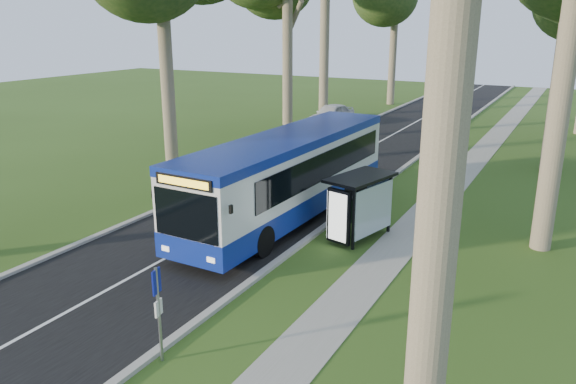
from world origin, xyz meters
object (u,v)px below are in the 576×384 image
(litter_bin, at_px, (349,209))
(car_silver, at_px, (332,115))
(bus_stop_sign, at_px, (158,303))
(bus_shelter, at_px, (360,198))
(bus, at_px, (289,176))
(car_white, at_px, (331,115))

(litter_bin, distance_m, car_silver, 22.57)
(bus_stop_sign, relative_size, car_silver, 0.59)
(bus_shelter, bearing_deg, litter_bin, 135.97)
(bus, bearing_deg, car_white, 111.04)
(bus_stop_sign, distance_m, car_silver, 32.78)
(litter_bin, bearing_deg, car_white, 115.77)
(bus_shelter, relative_size, car_white, 0.63)
(bus_shelter, bearing_deg, car_silver, 129.86)
(car_silver, bearing_deg, bus_stop_sign, -88.13)
(litter_bin, xyz_separation_m, car_white, (-9.38, 19.43, 0.31))
(bus, height_order, car_white, bus)
(litter_bin, bearing_deg, bus_shelter, -57.90)
(bus, height_order, bus_stop_sign, bus)
(bus, distance_m, car_silver, 22.35)
(bus_shelter, bearing_deg, bus, 176.40)
(bus_shelter, distance_m, car_white, 23.67)
(bus_stop_sign, xyz_separation_m, car_silver, (-9.47, 31.37, -0.82))
(bus, bearing_deg, car_silver, 110.97)
(car_white, height_order, car_silver, car_white)
(bus_stop_sign, relative_size, litter_bin, 2.36)
(bus_stop_sign, distance_m, car_white, 31.78)
(bus_shelter, height_order, car_silver, bus_shelter)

